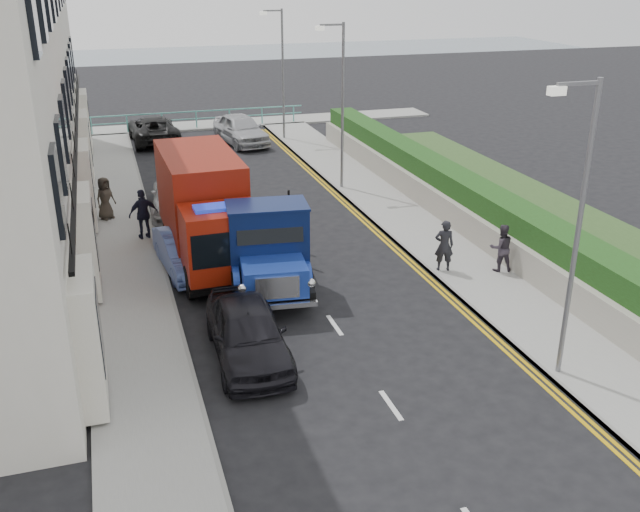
{
  "coord_description": "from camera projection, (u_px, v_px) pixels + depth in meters",
  "views": [
    {
      "loc": [
        -5.5,
        -14.37,
        9.11
      ],
      "look_at": [
        0.09,
        3.62,
        1.4
      ],
      "focal_mm": 40.0,
      "sensor_mm": 36.0,
      "label": 1
    }
  ],
  "objects": [
    {
      "name": "pedestrian_west_far",
      "position": [
        105.0,
        198.0,
        26.95
      ],
      "size": [
        0.95,
        0.88,
        1.62
      ],
      "primitive_type": "imported",
      "rotation": [
        0.0,
        0.0,
        0.63
      ],
      "color": "#383128",
      "rests_on": "pavement_west"
    },
    {
      "name": "seafront_car_right",
      "position": [
        241.0,
        129.0,
        38.84
      ],
      "size": [
        2.7,
        5.02,
        1.62
      ],
      "primitive_type": "imported",
      "rotation": [
        0.0,
        0.0,
        0.17
      ],
      "color": "#B3B4B8",
      "rests_on": "ground"
    },
    {
      "name": "parked_car_mid",
      "position": [
        185.0,
        252.0,
        22.68
      ],
      "size": [
        1.77,
        4.03,
        1.29
      ],
      "primitive_type": "imported",
      "rotation": [
        0.0,
        0.0,
        0.11
      ],
      "color": "#5066AB",
      "rests_on": "ground"
    },
    {
      "name": "pavement_east",
      "position": [
        409.0,
        222.0,
        27.05
      ],
      "size": [
        2.6,
        38.0,
        0.12
      ],
      "primitive_type": "cube",
      "color": "gray",
      "rests_on": "ground"
    },
    {
      "name": "ground",
      "position": [
        360.0,
        361.0,
        17.66
      ],
      "size": [
        120.0,
        120.0,
        0.0
      ],
      "primitive_type": "plane",
      "color": "black",
      "rests_on": "ground"
    },
    {
      "name": "pedestrian_east_near",
      "position": [
        444.0,
        245.0,
        22.36
      ],
      "size": [
        0.69,
        0.55,
        1.66
      ],
      "primitive_type": "imported",
      "rotation": [
        0.0,
        0.0,
        2.86
      ],
      "color": "black",
      "rests_on": "pavement_east"
    },
    {
      "name": "red_lorry",
      "position": [
        205.0,
        208.0,
        22.96
      ],
      "size": [
        2.42,
        6.73,
        3.49
      ],
      "rotation": [
        0.0,
        0.0,
        0.03
      ],
      "color": "black",
      "rests_on": "ground"
    },
    {
      "name": "pedestrian_west_near",
      "position": [
        144.0,
        214.0,
        24.99
      ],
      "size": [
        1.12,
        0.66,
        1.78
      ],
      "primitive_type": "imported",
      "rotation": [
        0.0,
        0.0,
        3.37
      ],
      "color": "#1B1D31",
      "rests_on": "pavement_west"
    },
    {
      "name": "lamp_far",
      "position": [
        281.0,
        67.0,
        38.51
      ],
      "size": [
        1.23,
        0.18,
        7.0
      ],
      "color": "slate",
      "rests_on": "ground"
    },
    {
      "name": "lamp_mid",
      "position": [
        340.0,
        97.0,
        29.67
      ],
      "size": [
        1.23,
        0.18,
        7.0
      ],
      "color": "slate",
      "rests_on": "ground"
    },
    {
      "name": "pavement_west",
      "position": [
        125.0,
        253.0,
        24.17
      ],
      "size": [
        2.4,
        38.0,
        0.12
      ],
      "primitive_type": "cube",
      "color": "gray",
      "rests_on": "ground"
    },
    {
      "name": "seafront_railing",
      "position": [
        196.0,
        120.0,
        42.37
      ],
      "size": [
        13.0,
        0.08,
        1.11
      ],
      "color": "#59B2A5",
      "rests_on": "ground"
    },
    {
      "name": "bedford_lorry",
      "position": [
        267.0,
        252.0,
        21.03
      ],
      "size": [
        2.9,
        6.01,
        2.75
      ],
      "rotation": [
        0.0,
        0.0,
        -0.11
      ],
      "color": "black",
      "rests_on": "ground"
    },
    {
      "name": "promenade",
      "position": [
        195.0,
        126.0,
        43.27
      ],
      "size": [
        30.0,
        2.5,
        0.12
      ],
      "primitive_type": "cube",
      "color": "gray",
      "rests_on": "ground"
    },
    {
      "name": "lamp_near",
      "position": [
        575.0,
        218.0,
        15.52
      ],
      "size": [
        1.23,
        0.18,
        7.0
      ],
      "color": "slate",
      "rests_on": "ground"
    },
    {
      "name": "sea_plane",
      "position": [
        151.0,
        64.0,
        70.7
      ],
      "size": [
        120.0,
        120.0,
        0.0
      ],
      "primitive_type": "plane",
      "color": "slate",
      "rests_on": "ground"
    },
    {
      "name": "seafront_car_left",
      "position": [
        153.0,
        129.0,
        39.23
      ],
      "size": [
        2.59,
        5.31,
        1.45
      ],
      "primitive_type": "imported",
      "rotation": [
        0.0,
        0.0,
        3.18
      ],
      "color": "black",
      "rests_on": "ground"
    },
    {
      "name": "parked_car_front",
      "position": [
        248.0,
        332.0,
        17.55
      ],
      "size": [
        1.87,
        4.38,
        1.48
      ],
      "primitive_type": "imported",
      "rotation": [
        0.0,
        0.0,
        -0.03
      ],
      "color": "black",
      "rests_on": "ground"
    },
    {
      "name": "parked_car_rear",
      "position": [
        177.0,
        194.0,
        28.28
      ],
      "size": [
        2.53,
        4.98,
        1.39
      ],
      "primitive_type": "imported",
      "rotation": [
        0.0,
        0.0,
        -0.13
      ],
      "color": "#B5B6BA",
      "rests_on": "ground"
    },
    {
      "name": "garden_east",
      "position": [
        456.0,
        197.0,
        27.25
      ],
      "size": [
        1.45,
        28.0,
        1.75
      ],
      "color": "#B2AD9E",
      "rests_on": "ground"
    },
    {
      "name": "pedestrian_east_far",
      "position": [
        501.0,
        248.0,
        22.34
      ],
      "size": [
        0.85,
        0.72,
        1.54
      ],
      "primitive_type": "imported",
      "rotation": [
        0.0,
        0.0,
        2.94
      ],
      "color": "#38303B",
      "rests_on": "pavement_east"
    }
  ]
}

